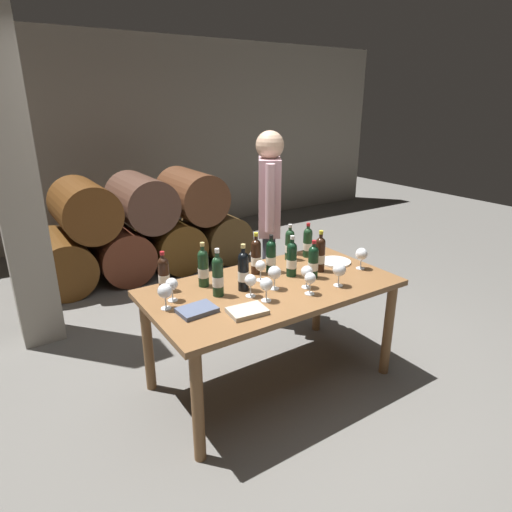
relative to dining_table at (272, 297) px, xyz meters
name	(u,v)px	position (x,y,z in m)	size (l,w,h in m)	color
ground_plane	(271,379)	(0.00, 0.00, -0.67)	(14.00, 14.00, 0.00)	#66635E
cellar_back_wall	(98,141)	(0.00, 4.20, 0.73)	(10.00, 0.24, 2.80)	gray
barrel_stack	(143,228)	(0.00, 2.60, -0.13)	(2.49, 0.90, 1.15)	#543112
stone_pillar	(16,188)	(-1.30, 1.60, 0.63)	(0.32, 0.32, 2.60)	gray
dining_table	(272,297)	(0.00, 0.00, 0.00)	(1.70, 0.90, 0.76)	brown
wine_bottle_0	(203,267)	(-0.39, 0.24, 0.22)	(0.07, 0.07, 0.31)	#19381E
wine_bottle_1	(271,256)	(0.13, 0.21, 0.21)	(0.07, 0.07, 0.28)	black
wine_bottle_2	(313,262)	(0.32, -0.05, 0.21)	(0.07, 0.07, 0.28)	black
wine_bottle_3	(164,274)	(-0.64, 0.32, 0.21)	(0.07, 0.07, 0.27)	black
wine_bottle_4	(243,271)	(-0.20, 0.04, 0.23)	(0.07, 0.07, 0.32)	black
wine_bottle_5	(308,242)	(0.56, 0.31, 0.21)	(0.07, 0.07, 0.28)	#19381E
wine_bottle_6	(320,254)	(0.44, 0.02, 0.22)	(0.07, 0.07, 0.31)	black
wine_bottle_7	(256,256)	(0.03, 0.24, 0.22)	(0.07, 0.07, 0.31)	black
wine_bottle_8	(218,276)	(-0.38, 0.06, 0.23)	(0.07, 0.07, 0.32)	#19381E
wine_bottle_9	(290,244)	(0.40, 0.34, 0.22)	(0.07, 0.07, 0.29)	#19381E
wine_bottle_10	(292,259)	(0.21, 0.06, 0.22)	(0.07, 0.07, 0.30)	black
wine_glass_0	(362,254)	(0.73, -0.11, 0.21)	(0.09, 0.09, 0.16)	white
wine_glass_1	(310,279)	(0.12, -0.25, 0.20)	(0.07, 0.07, 0.15)	white
wine_glass_2	(260,266)	(-0.02, 0.11, 0.20)	(0.07, 0.07, 0.15)	white
wine_glass_3	(275,273)	(-0.02, -0.06, 0.21)	(0.09, 0.09, 0.16)	white
wine_glass_4	(266,285)	(-0.17, -0.18, 0.20)	(0.08, 0.08, 0.16)	white
wine_glass_5	(250,281)	(-0.22, -0.07, 0.20)	(0.08, 0.08, 0.15)	white
wine_glass_6	(172,285)	(-0.66, 0.15, 0.20)	(0.08, 0.08, 0.15)	white
wine_glass_7	(339,270)	(0.37, -0.25, 0.21)	(0.09, 0.09, 0.16)	white
wine_glass_8	(165,292)	(-0.74, 0.06, 0.20)	(0.09, 0.09, 0.16)	white
wine_glass_9	(307,272)	(0.17, -0.16, 0.20)	(0.08, 0.08, 0.16)	white
tasting_notebook	(247,311)	(-0.36, -0.25, 0.11)	(0.22, 0.16, 0.03)	#B2A893
leather_ledger	(197,310)	(-0.60, -0.08, 0.11)	(0.22, 0.16, 0.03)	#4C5670
serving_plate	(335,262)	(0.66, 0.09, 0.10)	(0.24, 0.24, 0.01)	white
sommelier_presenting	(269,212)	(0.49, 0.75, 0.37)	(0.33, 0.43, 1.72)	#383842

